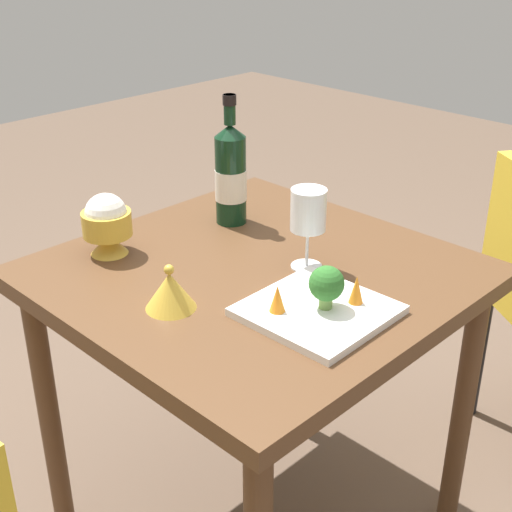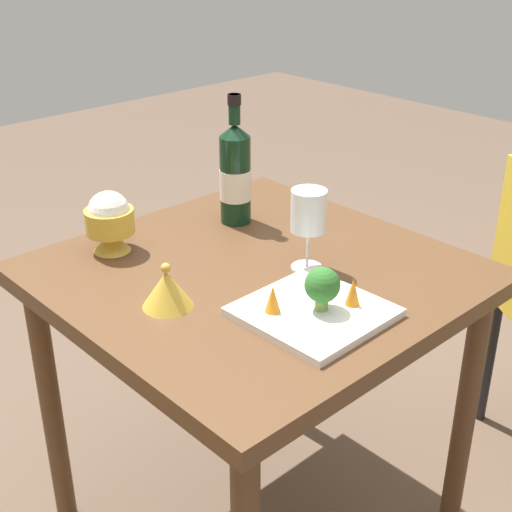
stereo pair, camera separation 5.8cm
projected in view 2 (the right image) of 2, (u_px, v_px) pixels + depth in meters
name	position (u px, v px, depth m)	size (l,w,h in m)	color
dining_table	(256.00, 307.00, 1.58)	(0.82, 0.82, 0.74)	brown
wine_bottle	(235.00, 174.00, 1.72)	(0.08, 0.08, 0.32)	black
wine_glass	(309.00, 213.00, 1.49)	(0.08, 0.08, 0.18)	white
rice_bowl	(110.00, 220.00, 1.59)	(0.11, 0.11, 0.14)	gold
rice_bowl_lid	(168.00, 290.00, 1.38)	(0.10, 0.10, 0.09)	gold
serving_plate	(313.00, 312.00, 1.36)	(0.26, 0.26, 0.02)	white
broccoli_floret	(322.00, 286.00, 1.33)	(0.07, 0.07, 0.09)	#729E4C
carrot_garnish_left	(353.00, 291.00, 1.36)	(0.03, 0.03, 0.06)	orange
carrot_garnish_right	(273.00, 299.00, 1.33)	(0.03, 0.03, 0.05)	orange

